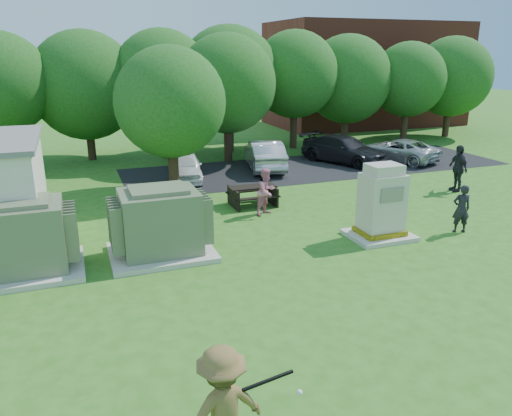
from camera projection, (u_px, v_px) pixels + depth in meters
name	position (u px, v px, depth m)	size (l,w,h in m)	color
ground	(315.00, 308.00, 11.74)	(120.00, 120.00, 0.00)	#2D6619
brick_building	(365.00, 74.00, 40.66)	(15.00, 8.00, 8.00)	maroon
parking_strip	(318.00, 167.00, 26.13)	(20.00, 6.00, 0.01)	#232326
transformer_left	(22.00, 240.00, 13.32)	(3.00, 2.40, 2.07)	beige
transformer_right	(160.00, 224.00, 14.55)	(3.00, 2.40, 2.07)	beige
generator_cabinet	(381.00, 206.00, 15.92)	(1.99, 1.63, 2.43)	beige
picnic_table	(253.00, 193.00, 19.47)	(1.81, 1.36, 0.78)	black
batter	(222.00, 409.00, 7.00)	(1.26, 0.72, 1.95)	brown
person_by_generator	(461.00, 209.00, 16.47)	(0.59, 0.39, 1.63)	black
person_at_picnic	(266.00, 192.00, 18.28)	(0.85, 0.66, 1.74)	pink
person_walking_right	(458.00, 168.00, 21.34)	(1.18, 0.49, 2.01)	#232429
car_white	(185.00, 166.00, 23.31)	(1.52, 3.79, 1.29)	white
car_silver_a	(264.00, 155.00, 25.41)	(1.58, 4.54, 1.50)	#A0A0A4
car_dark	(344.00, 149.00, 26.94)	(2.02, 4.96, 1.44)	black
car_silver_b	(399.00, 150.00, 27.35)	(2.03, 4.41, 1.23)	#B5B4B9
batting_equipment	(265.00, 385.00, 7.13)	(1.27, 0.21, 0.41)	black
tree_row	(195.00, 82.00, 27.62)	(41.30, 13.30, 7.30)	#47301E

